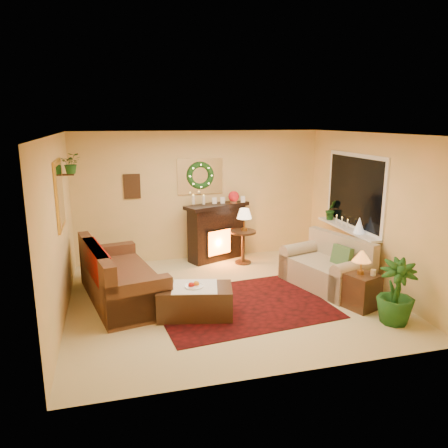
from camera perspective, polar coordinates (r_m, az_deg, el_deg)
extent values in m
plane|color=beige|center=(7.15, 0.73, -9.63)|extent=(5.00, 5.00, 0.00)
plane|color=white|center=(6.58, 0.79, 11.67)|extent=(5.00, 5.00, 0.00)
plane|color=#EFD88C|center=(8.90, -3.14, 3.69)|extent=(5.00, 5.00, 0.00)
plane|color=#EFD88C|center=(4.70, 8.16, -5.36)|extent=(5.00, 5.00, 0.00)
plane|color=#EFD88C|center=(6.56, -20.80, -0.71)|extent=(4.50, 4.50, 0.00)
plane|color=#EFD88C|center=(7.79, 18.78, 1.59)|extent=(4.50, 4.50, 0.00)
cube|color=#48130C|center=(6.89, 2.38, -10.53)|extent=(2.78, 2.21, 0.01)
cube|color=brown|center=(7.14, -13.22, -6.35)|extent=(1.37, 2.29, 0.92)
cube|color=red|center=(7.26, -13.58, -5.84)|extent=(0.78, 1.27, 0.02)
cube|color=black|center=(8.92, -0.96, -1.19)|extent=(1.24, 0.80, 1.09)
sphere|color=red|center=(8.81, 1.28, 3.62)|extent=(0.22, 0.22, 0.22)
cylinder|color=white|center=(8.69, -4.03, 3.17)|extent=(0.06, 0.06, 0.17)
cylinder|color=beige|center=(8.66, -2.67, 3.16)|extent=(0.06, 0.06, 0.18)
cube|color=white|center=(8.82, -3.14, 6.24)|extent=(0.92, 0.02, 0.72)
torus|color=#194719|center=(8.78, -3.09, 6.33)|extent=(0.55, 0.11, 0.55)
cube|color=#381E11|center=(8.67, -11.93, 4.84)|extent=(0.32, 0.03, 0.48)
cube|color=gold|center=(6.76, -20.70, 3.60)|extent=(0.03, 0.84, 1.00)
imported|color=#194719|center=(7.46, -19.23, 6.28)|extent=(0.33, 0.28, 0.36)
cube|color=gray|center=(7.69, 13.19, -4.98)|extent=(1.26, 1.68, 0.86)
cube|color=white|center=(8.19, 16.72, 4.07)|extent=(0.03, 1.86, 1.36)
cube|color=black|center=(8.18, 16.63, 4.07)|extent=(0.02, 1.70, 1.22)
cube|color=white|center=(8.27, 15.79, -0.59)|extent=(0.22, 1.86, 0.04)
cone|color=white|center=(7.87, 17.25, -0.12)|extent=(0.19, 0.19, 0.28)
imported|color=#1B4319|center=(8.80, 13.82, 1.79)|extent=(0.29, 0.23, 0.52)
cylinder|color=#4E2B14|center=(8.72, 2.50, -3.08)|extent=(0.58, 0.58, 0.67)
cone|color=#FFDCA9|center=(8.61, 2.67, 0.52)|extent=(0.29, 0.29, 0.45)
cube|color=#492D12|center=(7.03, 17.53, -8.35)|extent=(0.56, 0.56, 0.54)
cone|color=orange|center=(6.87, 17.50, -4.63)|extent=(0.28, 0.28, 0.41)
cube|color=#55341D|center=(6.48, -3.80, -10.20)|extent=(1.17, 0.81, 0.45)
cylinder|color=silver|center=(6.37, -3.94, -8.29)|extent=(0.27, 0.27, 0.06)
imported|color=#1B431D|center=(6.62, 21.57, -8.37)|extent=(2.02, 2.02, 2.77)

